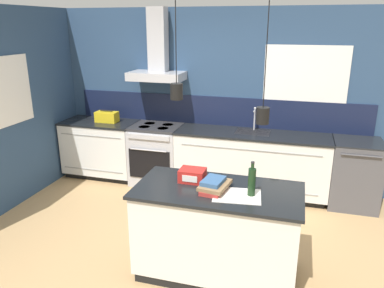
{
  "coord_description": "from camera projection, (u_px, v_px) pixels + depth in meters",
  "views": [
    {
      "loc": [
        1.17,
        -3.38,
        2.37
      ],
      "look_at": [
        0.04,
        0.56,
        1.05
      ],
      "focal_mm": 35.0,
      "sensor_mm": 36.0,
      "label": 1
    }
  ],
  "objects": [
    {
      "name": "counter_run_left",
      "position": [
        102.0,
        148.0,
        6.01
      ],
      "size": [
        1.17,
        0.64,
        0.91
      ],
      "color": "black",
      "rests_on": "ground_plane"
    },
    {
      "name": "yellow_toolbox",
      "position": [
        107.0,
        117.0,
        5.81
      ],
      "size": [
        0.34,
        0.18,
        0.19
      ],
      "color": "gold",
      "rests_on": "counter_run_left"
    },
    {
      "name": "wall_back",
      "position": [
        213.0,
        95.0,
        5.56
      ],
      "size": [
        5.6,
        2.44,
        2.6
      ],
      "color": "navy",
      "rests_on": "ground_plane"
    },
    {
      "name": "kitchen_island",
      "position": [
        217.0,
        232.0,
        3.6
      ],
      "size": [
        1.55,
        0.78,
        0.91
      ],
      "color": "black",
      "rests_on": "ground_plane"
    },
    {
      "name": "wall_left",
      "position": [
        18.0,
        107.0,
        5.0
      ],
      "size": [
        0.08,
        3.8,
        2.6
      ],
      "color": "navy",
      "rests_on": "ground_plane"
    },
    {
      "name": "book_stack",
      "position": [
        214.0,
        185.0,
        3.42
      ],
      "size": [
        0.28,
        0.36,
        0.11
      ],
      "color": "#B2332D",
      "rests_on": "kitchen_island"
    },
    {
      "name": "oven_range",
      "position": [
        157.0,
        154.0,
        5.75
      ],
      "size": [
        0.74,
        0.66,
        0.91
      ],
      "color": "#B5B5BA",
      "rests_on": "ground_plane"
    },
    {
      "name": "counter_run_sink",
      "position": [
        251.0,
        163.0,
        5.38
      ],
      "size": [
        2.16,
        0.64,
        1.24
      ],
      "color": "black",
      "rests_on": "ground_plane"
    },
    {
      "name": "paper_pile",
      "position": [
        237.0,
        196.0,
        3.33
      ],
      "size": [
        0.45,
        0.37,
        0.01
      ],
      "color": "silver",
      "rests_on": "kitchen_island"
    },
    {
      "name": "dishwasher",
      "position": [
        354.0,
        173.0,
        5.01
      ],
      "size": [
        0.63,
        0.65,
        0.91
      ],
      "color": "#4C4C51",
      "rests_on": "ground_plane"
    },
    {
      "name": "ground_plane",
      "position": [
        174.0,
        249.0,
        4.13
      ],
      "size": [
        16.0,
        16.0,
        0.0
      ],
      "primitive_type": "plane",
      "color": "tan",
      "rests_on": "ground"
    },
    {
      "name": "red_supply_box",
      "position": [
        192.0,
        175.0,
        3.62
      ],
      "size": [
        0.24,
        0.19,
        0.12
      ],
      "color": "red",
      "rests_on": "kitchen_island"
    },
    {
      "name": "bottle_on_island",
      "position": [
        252.0,
        182.0,
        3.29
      ],
      "size": [
        0.07,
        0.07,
        0.32
      ],
      "color": "#193319",
      "rests_on": "kitchen_island"
    }
  ]
}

